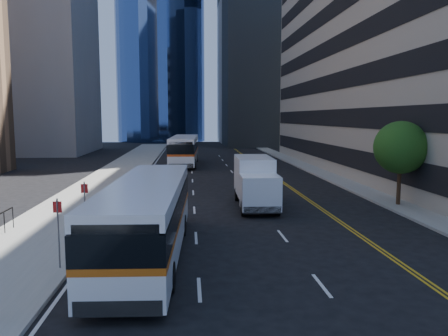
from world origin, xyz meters
name	(u,v)px	position (x,y,z in m)	size (l,w,h in m)	color
ground	(281,249)	(0.00, 0.00, 0.00)	(160.00, 160.00, 0.00)	black
sidewalk_west	(119,173)	(-10.50, 25.00, 0.07)	(5.00, 90.00, 0.15)	gray
sidewalk_east	(317,171)	(9.00, 25.00, 0.07)	(2.00, 90.00, 0.15)	gray
midrise_west	(26,36)	(-28.00, 52.00, 17.50)	(18.00, 18.00, 35.00)	gray
street_tree	(401,148)	(9.00, 8.00, 3.64)	(3.20, 3.20, 5.10)	#332114
bus_front	(148,216)	(-5.40, -0.61, 1.65)	(3.08, 11.80, 3.02)	white
bus_rear	(184,149)	(-4.29, 32.75, 1.78)	(3.39, 12.75, 3.26)	white
box_truck	(255,181)	(0.23, 8.63, 1.59)	(2.34, 6.33, 3.00)	white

